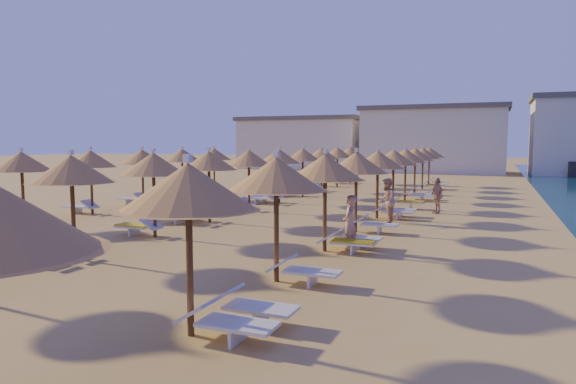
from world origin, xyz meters
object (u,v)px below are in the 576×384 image
at_px(parasol_row_west, 230,160).
at_px(beachgoer_a, 350,223).
at_px(parasol_row_east, 368,162).
at_px(beachgoer_b, 387,201).
at_px(beachgoer_c, 437,195).

xyz_separation_m(parasol_row_west, beachgoer_a, (6.85, -5.13, -1.65)).
bearing_deg(beachgoer_a, parasol_row_east, -176.85).
bearing_deg(beachgoer_b, parasol_row_west, -88.51).
xyz_separation_m(beachgoer_c, beachgoer_b, (-1.61, -3.68, 0.08)).
distance_m(parasol_row_east, beachgoer_b, 1.85).
relative_size(parasol_row_east, beachgoer_a, 25.34).
distance_m(parasol_row_east, beachgoer_a, 5.43).
height_order(parasol_row_west, beachgoer_c, parasol_row_west).
height_order(parasol_row_east, beachgoer_a, parasol_row_east).
bearing_deg(beachgoer_b, parasol_row_east, -45.13).
xyz_separation_m(parasol_row_east, parasol_row_west, (-6.19, 0.00, 0.00)).
distance_m(beachgoer_c, beachgoer_a, 9.67).
xyz_separation_m(beachgoer_c, beachgoer_a, (-1.58, -9.54, 0.01)).
bearing_deg(parasol_row_west, beachgoer_b, 6.16).
bearing_deg(beachgoer_b, beachgoer_a, -4.29).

